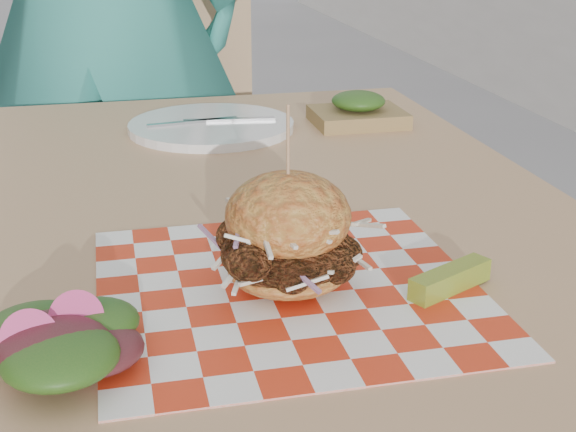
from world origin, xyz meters
name	(u,v)px	position (x,y,z in m)	size (l,w,h in m)	color
patio_table	(252,262)	(-0.18, 0.23, 0.67)	(0.80, 1.20, 0.75)	tan
patio_chair	(172,139)	(-0.20, 1.26, 0.55)	(0.48, 0.48, 0.95)	tan
paper_liner	(288,288)	(-0.19, -0.01, 0.75)	(0.36, 0.36, 0.00)	red
sandwich	(288,239)	(-0.19, -0.01, 0.80)	(0.16, 0.16, 0.18)	#C48537
pickle_spear	(450,279)	(-0.04, -0.05, 0.76)	(0.10, 0.02, 0.02)	olive
side_salad	(59,354)	(-0.40, -0.11, 0.76)	(0.14, 0.14, 0.05)	#3F1419
place_setting	(211,126)	(-0.18, 0.59, 0.76)	(0.27, 0.27, 0.02)	white
kraft_tray	(358,111)	(0.06, 0.57, 0.77)	(0.15, 0.12, 0.06)	olive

